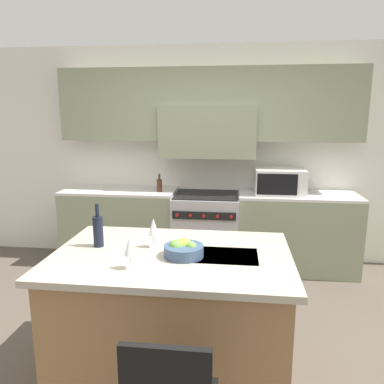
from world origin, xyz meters
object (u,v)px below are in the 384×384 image
at_px(fruit_bowl, 183,249).
at_px(wine_bottle, 98,230).
at_px(microwave, 280,181).
at_px(oil_bottle_on_counter, 159,185).
at_px(wine_glass_near, 130,246).
at_px(range_stove, 206,230).
at_px(wine_glass_far, 153,228).

bearing_deg(fruit_bowl, wine_bottle, 169.53).
distance_m(microwave, fruit_bowl, 2.25).
bearing_deg(microwave, oil_bottle_on_counter, -177.26).
height_order(microwave, wine_glass_near, microwave).
bearing_deg(microwave, range_stove, -178.76).
bearing_deg(range_stove, wine_glass_far, -96.63).
height_order(range_stove, fruit_bowl, fruit_bowl).
distance_m(range_stove, wine_glass_far, 2.02).
bearing_deg(wine_glass_far, wine_bottle, -175.79).
height_order(wine_bottle, oil_bottle_on_counter, wine_bottle).
relative_size(wine_bottle, fruit_bowl, 1.18).
bearing_deg(wine_glass_near, microwave, 63.75).
bearing_deg(range_stove, microwave, 1.24).
relative_size(microwave, fruit_bowl, 2.15).
distance_m(range_stove, oil_bottle_on_counter, 0.80).
bearing_deg(wine_glass_far, range_stove, 83.37).
relative_size(range_stove, wine_bottle, 2.91).
xyz_separation_m(range_stove, wine_bottle, (-0.62, -1.94, 0.59)).
xyz_separation_m(range_stove, oil_bottle_on_counter, (-0.57, -0.05, 0.57)).
height_order(fruit_bowl, oil_bottle_on_counter, oil_bottle_on_counter).
height_order(microwave, wine_bottle, wine_bottle).
relative_size(wine_bottle, wine_glass_near, 1.47).
height_order(microwave, fruit_bowl, microwave).
relative_size(wine_glass_near, oil_bottle_on_counter, 0.99).
xyz_separation_m(wine_bottle, wine_glass_far, (0.40, 0.03, 0.03)).
xyz_separation_m(fruit_bowl, oil_bottle_on_counter, (-0.58, 2.01, 0.05)).
relative_size(range_stove, fruit_bowl, 3.43).
distance_m(wine_bottle, fruit_bowl, 0.65).
relative_size(microwave, oil_bottle_on_counter, 2.65).
xyz_separation_m(wine_glass_far, fruit_bowl, (0.23, -0.15, -0.10)).
xyz_separation_m(wine_bottle, oil_bottle_on_counter, (0.05, 1.89, -0.03)).
distance_m(range_stove, fruit_bowl, 2.12).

